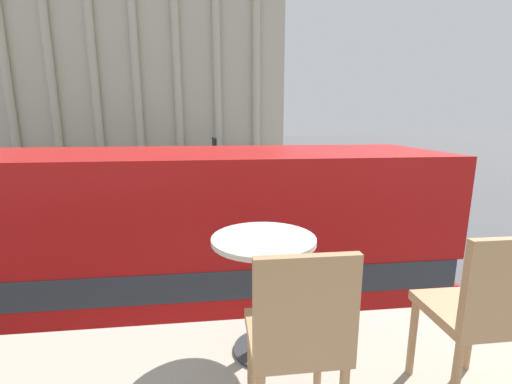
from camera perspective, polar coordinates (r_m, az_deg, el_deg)
double_decker_bus at (r=6.60m, az=-23.05°, el=-10.70°), size 11.33×2.77×4.32m
cafe_dining_table at (r=2.04m, az=1.26°, el=-12.72°), size 0.60×0.60×0.73m
cafe_chair_0 at (r=1.54m, az=7.01°, el=-22.52°), size 0.40×0.40×0.91m
cafe_chair_1 at (r=1.99m, az=33.47°, el=-16.11°), size 0.40×0.40×0.91m
plaza_building_left at (r=51.07m, az=-17.72°, el=20.31°), size 35.24×15.10×25.41m
traffic_light_near at (r=11.64m, az=-7.18°, el=-0.44°), size 0.42×0.24×3.60m
traffic_light_mid at (r=21.34m, az=13.59°, el=4.35°), size 0.42×0.24×3.22m
traffic_light_far at (r=26.13m, az=-6.98°, el=6.40°), size 0.42×0.24×3.56m
car_silver at (r=31.56m, az=-8.41°, el=4.32°), size 4.20×1.93×1.35m
car_white at (r=29.33m, az=-14.34°, el=3.50°), size 4.20×1.93×1.35m
pedestrian_blue at (r=32.78m, az=-18.19°, el=4.64°), size 0.32×0.32×1.71m
pedestrian_olive at (r=17.04m, az=-14.32°, el=-1.74°), size 0.32×0.32×1.59m
pedestrian_black at (r=34.73m, az=-15.13°, el=5.30°), size 0.32×0.32×1.80m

